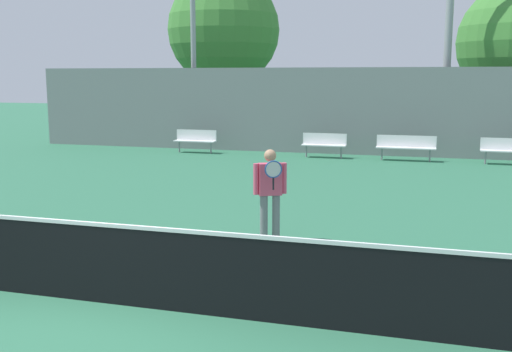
# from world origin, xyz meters

# --- Properties ---
(ground_plane) EXTENTS (100.00, 100.00, 0.00)m
(ground_plane) POSITION_xyz_m (0.00, 0.00, 0.00)
(ground_plane) COLOR #2D6B4C
(tennis_net) EXTENTS (10.39, 0.09, 1.09)m
(tennis_net) POSITION_xyz_m (0.00, 0.00, 0.55)
(tennis_net) COLOR black
(tennis_net) RESTS_ON ground_plane
(tennis_player) EXTENTS (0.56, 0.51, 1.66)m
(tennis_player) POSITION_xyz_m (1.23, 3.58, 0.95)
(tennis_player) COLOR slate
(tennis_player) RESTS_ON ground_plane
(bench_courtside_near) EXTENTS (1.77, 0.40, 0.88)m
(bench_courtside_near) POSITION_xyz_m (6.50, 14.92, 0.55)
(bench_courtside_near) COLOR white
(bench_courtside_near) RESTS_ON ground_plane
(bench_courtside_far) EXTENTS (2.05, 0.40, 0.88)m
(bench_courtside_far) POSITION_xyz_m (3.15, 14.92, 0.55)
(bench_courtside_far) COLOR white
(bench_courtside_far) RESTS_ON ground_plane
(bench_adjacent_court) EXTENTS (1.61, 0.40, 0.88)m
(bench_adjacent_court) POSITION_xyz_m (0.25, 14.92, 0.55)
(bench_adjacent_court) COLOR white
(bench_adjacent_court) RESTS_ON ground_plane
(bench_by_gate) EXTENTS (1.64, 0.40, 0.88)m
(bench_by_gate) POSITION_xyz_m (-4.79, 14.92, 0.55)
(bench_by_gate) COLOR white
(bench_by_gate) RESTS_ON ground_plane
(back_fence) EXTENTS (24.32, 0.06, 3.27)m
(back_fence) POSITION_xyz_m (0.00, 16.05, 1.63)
(back_fence) COLOR gray
(back_fence) RESTS_ON ground_plane
(tree_green_broad) EXTENTS (5.31, 5.31, 7.76)m
(tree_green_broad) POSITION_xyz_m (-5.71, 20.94, 5.09)
(tree_green_broad) COLOR brown
(tree_green_broad) RESTS_ON ground_plane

